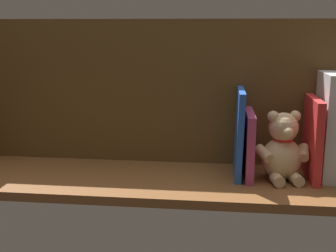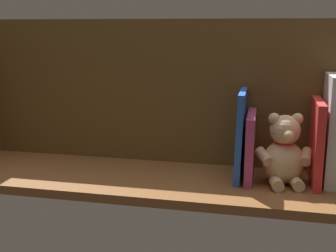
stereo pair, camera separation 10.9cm
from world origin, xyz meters
The scene contains 7 objects.
ground_plane centered at (0.00, 0.00, -1.10)cm, with size 116.56×30.47×2.20cm, color brown.
shelf_back_panel centered at (0.00, -12.99, 19.57)cm, with size 116.56×1.50×39.13cm, color brown.
dictionary_thick_white centered at (-39.90, -4.64, 13.12)cm, with size 5.03×14.20×26.24cm, color white.
book_3 centered at (-35.64, -3.66, 10.11)cm, with size 1.94×16.36×20.23cm, color red.
teddy_bear centered at (-28.20, -1.12, 7.62)cm, with size 13.80×12.40×17.33cm.
book_4 centered at (-20.15, -3.57, 8.22)cm, with size 1.96×16.53×16.44cm, color #B23F72.
book_5 centered at (-17.62, -3.90, 10.95)cm, with size 1.55×15.87×21.90cm, color blue.
Camera 1 is at (-12.34, 105.47, 37.28)cm, focal length 47.10 mm.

